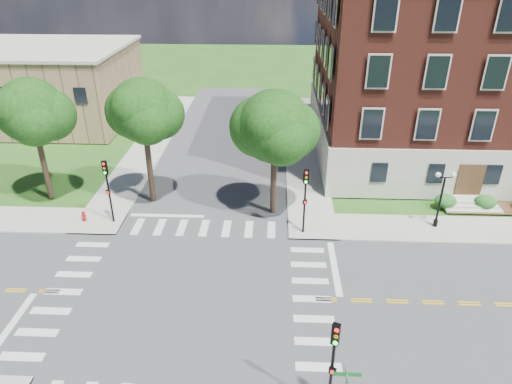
{
  "coord_description": "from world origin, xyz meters",
  "views": [
    {
      "loc": [
        4.89,
        -20.16,
        17.45
      ],
      "look_at": [
        3.72,
        6.84,
        3.2
      ],
      "focal_mm": 32.0,
      "sensor_mm": 36.0,
      "label": 1
    }
  ],
  "objects_px": {
    "traffic_signal_ne": "(305,193)",
    "fire_hydrant": "(84,216)",
    "twin_lamp_west": "(441,196)",
    "traffic_signal_nw": "(107,184)",
    "traffic_signal_se": "(333,357)"
  },
  "relations": [
    {
      "from": "traffic_signal_nw",
      "to": "fire_hydrant",
      "type": "distance_m",
      "value": 3.48
    },
    {
      "from": "traffic_signal_ne",
      "to": "twin_lamp_west",
      "type": "height_order",
      "value": "traffic_signal_ne"
    },
    {
      "from": "traffic_signal_nw",
      "to": "fire_hydrant",
      "type": "height_order",
      "value": "traffic_signal_nw"
    },
    {
      "from": "twin_lamp_west",
      "to": "traffic_signal_ne",
      "type": "bearing_deg",
      "value": -172.68
    },
    {
      "from": "traffic_signal_ne",
      "to": "fire_hydrant",
      "type": "xyz_separation_m",
      "value": [
        -15.84,
        0.87,
        -2.72
      ]
    },
    {
      "from": "traffic_signal_se",
      "to": "twin_lamp_west",
      "type": "height_order",
      "value": "traffic_signal_se"
    },
    {
      "from": "twin_lamp_west",
      "to": "fire_hydrant",
      "type": "bearing_deg",
      "value": -179.22
    },
    {
      "from": "traffic_signal_nw",
      "to": "fire_hydrant",
      "type": "xyz_separation_m",
      "value": [
        -2.17,
        0.06,
        -2.72
      ]
    },
    {
      "from": "traffic_signal_nw",
      "to": "traffic_signal_ne",
      "type": "bearing_deg",
      "value": -3.41
    },
    {
      "from": "twin_lamp_west",
      "to": "traffic_signal_nw",
      "type": "bearing_deg",
      "value": -179.01
    },
    {
      "from": "traffic_signal_se",
      "to": "traffic_signal_nw",
      "type": "relative_size",
      "value": 1.0
    },
    {
      "from": "traffic_signal_nw",
      "to": "twin_lamp_west",
      "type": "height_order",
      "value": "traffic_signal_nw"
    },
    {
      "from": "traffic_signal_se",
      "to": "traffic_signal_ne",
      "type": "height_order",
      "value": "same"
    },
    {
      "from": "traffic_signal_nw",
      "to": "fire_hydrant",
      "type": "bearing_deg",
      "value": 178.54
    },
    {
      "from": "traffic_signal_ne",
      "to": "twin_lamp_west",
      "type": "relative_size",
      "value": 1.13
    }
  ]
}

